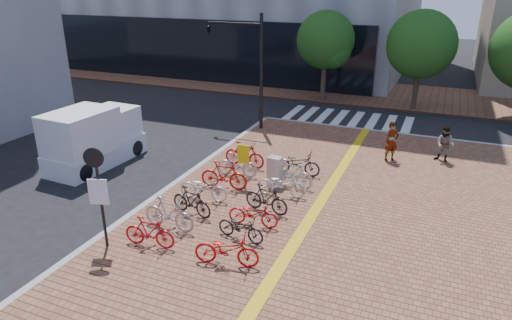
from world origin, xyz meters
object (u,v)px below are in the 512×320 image
at_px(bike_11, 282,184).
at_px(bike_5, 237,165).
at_px(bike_2, 191,201).
at_px(bike_10, 266,199).
at_px(bike_9, 253,213).
at_px(bike_6, 244,155).
at_px(bike_13, 297,163).
at_px(notice_sign, 98,186).
at_px(bike_4, 224,175).
at_px(bike_8, 241,227).
at_px(bike_3, 203,187).
at_px(box_truck, 93,138).
at_px(bike_0, 149,232).
at_px(yellow_sign, 244,158).
at_px(pedestrian_a, 392,142).
at_px(traffic_light_pole, 237,49).
at_px(bike_7, 227,250).
at_px(bike_12, 291,173).
at_px(bike_1, 169,213).
at_px(pedestrian_b, 445,144).
at_px(utility_box, 275,171).

bearing_deg(bike_11, bike_5, 58.40).
xyz_separation_m(bike_2, bike_10, (2.35, 1.21, 0.00)).
bearing_deg(bike_10, bike_11, 6.12).
distance_m(bike_2, bike_9, 2.31).
distance_m(bike_6, bike_10, 4.33).
xyz_separation_m(bike_13, notice_sign, (-3.74, -7.72, 1.56)).
bearing_deg(bike_5, bike_4, 174.70).
relative_size(bike_5, notice_sign, 0.53).
distance_m(bike_4, bike_8, 3.90).
bearing_deg(bike_13, notice_sign, 153.39).
bearing_deg(bike_3, bike_4, -16.67).
bearing_deg(box_truck, bike_13, 13.36).
height_order(bike_10, bike_13, bike_13).
height_order(bike_0, bike_13, bike_13).
xyz_separation_m(bike_5, yellow_sign, (0.65, -0.78, 0.69)).
xyz_separation_m(bike_0, bike_13, (2.47, 7.17, 0.02)).
height_order(bike_0, bike_4, bike_4).
bearing_deg(pedestrian_a, bike_8, -151.18).
relative_size(yellow_sign, traffic_light_pole, 0.28).
xyz_separation_m(bike_7, pedestrian_a, (3.28, 10.33, 0.41)).
relative_size(bike_7, bike_8, 1.16).
bearing_deg(yellow_sign, bike_5, 129.83).
bearing_deg(bike_12, bike_1, 157.34).
xyz_separation_m(bike_6, yellow_sign, (0.80, -1.86, 0.64)).
bearing_deg(bike_12, bike_0, 162.60).
relative_size(bike_6, bike_10, 1.11).
bearing_deg(bike_1, bike_9, -61.41).
bearing_deg(bike_13, bike_12, -173.71).
bearing_deg(bike_5, bike_2, 172.55).
relative_size(bike_0, bike_4, 0.88).
distance_m(pedestrian_b, traffic_light_pole, 11.60).
xyz_separation_m(bike_0, bike_10, (2.50, 3.52, 0.01)).
height_order(bike_1, bike_12, bike_1).
xyz_separation_m(bike_2, yellow_sign, (0.70, 2.92, 0.70)).
xyz_separation_m(bike_0, yellow_sign, (0.85, 5.23, 0.71)).
bearing_deg(bike_9, bike_8, 173.77).
bearing_deg(notice_sign, bike_2, 63.65).
distance_m(bike_6, utility_box, 2.30).
height_order(bike_6, bike_10, bike_6).
height_order(bike_5, bike_11, bike_5).
distance_m(bike_12, notice_sign, 7.70).
bearing_deg(bike_11, bike_9, 169.99).
relative_size(bike_12, notice_sign, 0.57).
xyz_separation_m(bike_5, pedestrian_a, (5.71, 4.37, 0.38)).
relative_size(bike_1, traffic_light_pole, 0.31).
bearing_deg(bike_13, traffic_light_pole, 43.52).
bearing_deg(pedestrian_b, bike_7, -97.55).
xyz_separation_m(pedestrian_b, yellow_sign, (-7.31, -5.94, 0.39)).
distance_m(bike_8, box_truck, 9.64).
xyz_separation_m(pedestrian_a, box_truck, (-12.40, -5.34, 0.21)).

